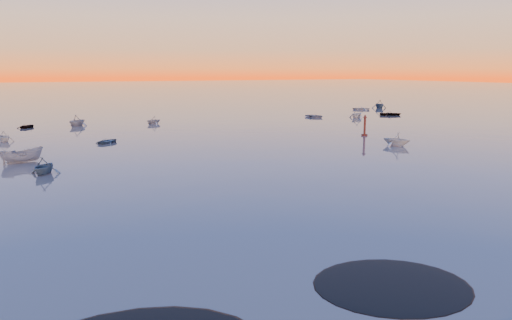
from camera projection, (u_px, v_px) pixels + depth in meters
ground at (114, 111)px, 111.06m from camera, size 600.00×600.00×0.00m
moored_fleet at (176, 136)px, 69.43m from camera, size 124.00×58.00×1.20m
boat_near_center at (23, 162)px, 49.90m from camera, size 2.55×4.38×1.42m
boat_near_right at (396, 146)px, 61.02m from camera, size 3.96×2.88×1.27m
channel_marker at (365, 127)px, 70.04m from camera, size 0.87×0.87×3.10m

